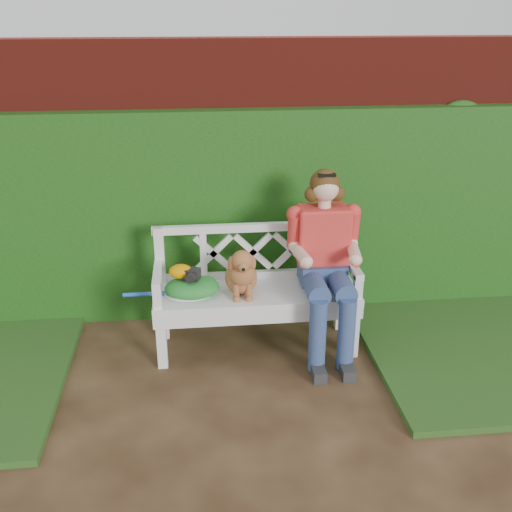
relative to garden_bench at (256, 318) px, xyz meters
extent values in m
plane|color=black|center=(-0.27, -1.07, -0.24)|extent=(60.00, 60.00, 0.00)
cube|color=maroon|center=(-0.27, 0.83, 0.86)|extent=(10.00, 0.30, 2.20)
cube|color=#276216|center=(-0.27, 0.61, 0.61)|extent=(10.00, 0.18, 1.70)
cube|color=black|center=(-0.47, -0.05, 0.41)|extent=(0.14, 0.13, 0.08)
ellipsoid|color=orange|center=(-0.54, -0.03, 0.43)|extent=(0.18, 0.14, 0.11)
camera|label=1|loc=(-0.43, -3.96, 2.18)|focal=42.00mm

